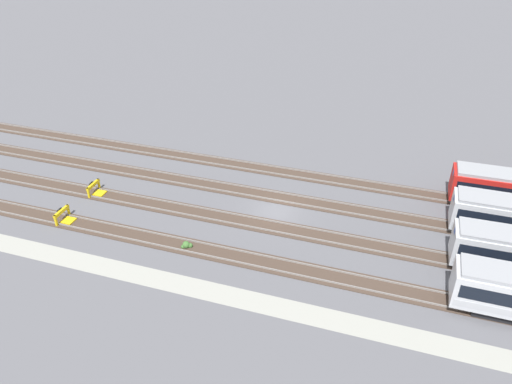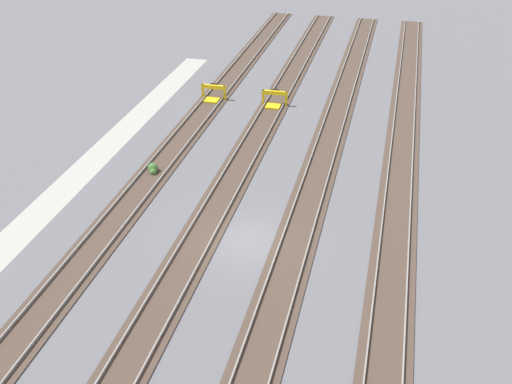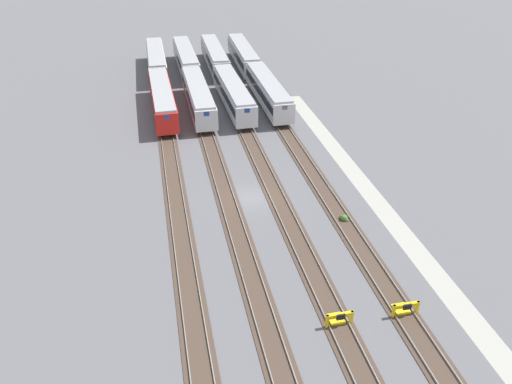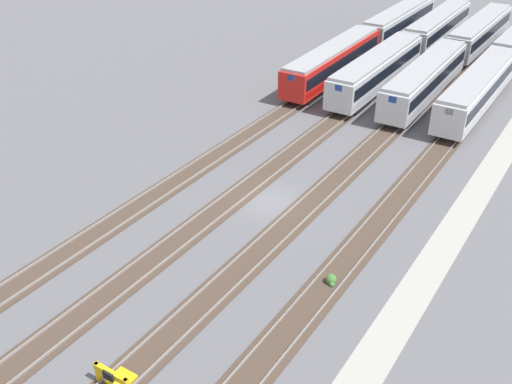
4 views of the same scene
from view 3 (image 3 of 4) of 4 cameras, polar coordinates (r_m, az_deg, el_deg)
ground_plane at (r=49.41m, az=-0.47°, el=-0.66°), size 400.00×400.00×0.00m
service_walkway at (r=52.72m, az=12.20°, el=0.77°), size 54.00×2.00×0.01m
rail_track_nearest at (r=51.16m, az=7.65°, el=0.29°), size 90.00×2.23×0.21m
rail_track_near_inner at (r=49.86m, az=2.30°, el=-0.31°), size 90.00×2.24×0.21m
rail_track_middle at (r=49.03m, az=-3.29°, el=-0.93°), size 90.00×2.24×0.21m
rail_track_far_inner at (r=48.67m, az=-9.01°, el=-1.56°), size 90.00×2.23×0.21m
subway_car_front_row_leftmost at (r=71.47m, az=1.38°, el=11.42°), size 18.00×2.85×3.70m
subway_car_front_row_left_inner at (r=70.55m, az=-2.60°, el=11.13°), size 18.05×3.16×3.70m
subway_car_front_row_centre at (r=87.91m, az=-8.03°, el=14.88°), size 18.04×3.07×3.70m
subway_car_front_row_right_inner at (r=87.64m, az=-11.32°, el=14.54°), size 18.01×2.90×3.70m
subway_car_front_row_rightmost at (r=88.67m, az=-4.75°, el=15.20°), size 18.03×3.02×3.70m
subway_car_back_row_leftmost at (r=69.72m, az=-10.67°, el=10.38°), size 18.05×3.16×3.70m
subway_car_back_row_centre at (r=88.99m, az=-1.46°, el=15.35°), size 18.05×3.17×3.70m
subway_car_back_row_rightmost at (r=69.96m, az=-6.63°, el=10.78°), size 18.02×2.96×3.70m
bumper_stop_nearest_track at (r=37.97m, az=16.52°, el=-12.57°), size 1.34×2.00×1.22m
bumper_stop_near_inner_track at (r=36.24m, az=9.35°, el=-14.00°), size 1.35×2.00×1.22m
weed_clump at (r=46.64m, az=10.01°, el=-2.95°), size 0.92×0.70×0.64m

